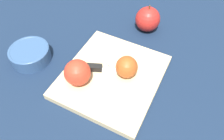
{
  "coord_description": "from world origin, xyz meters",
  "views": [
    {
      "loc": [
        -0.34,
        -0.21,
        0.53
      ],
      "look_at": [
        0.0,
        0.0,
        0.04
      ],
      "focal_mm": 35.0,
      "sensor_mm": 36.0,
      "label": 1
    }
  ],
  "objects_px": {
    "apple_whole": "(148,19)",
    "apple_half_left": "(77,73)",
    "apple_half_right": "(127,67)",
    "knife": "(96,68)",
    "bowl": "(30,54)"
  },
  "relations": [
    {
      "from": "apple_half_right",
      "to": "apple_whole",
      "type": "distance_m",
      "value": 0.25
    },
    {
      "from": "knife",
      "to": "apple_whole",
      "type": "distance_m",
      "value": 0.28
    },
    {
      "from": "apple_half_left",
      "to": "knife",
      "type": "xyz_separation_m",
      "value": [
        0.06,
        -0.02,
        -0.03
      ]
    },
    {
      "from": "knife",
      "to": "bowl",
      "type": "xyz_separation_m",
      "value": [
        -0.06,
        0.21,
        -0.0
      ]
    },
    {
      "from": "apple_half_left",
      "to": "apple_whole",
      "type": "bearing_deg",
      "value": 147.62
    },
    {
      "from": "apple_whole",
      "to": "apple_half_left",
      "type": "bearing_deg",
      "value": 171.23
    },
    {
      "from": "apple_half_right",
      "to": "apple_whole",
      "type": "height_order",
      "value": "apple_whole"
    },
    {
      "from": "apple_half_left",
      "to": "apple_half_right",
      "type": "bearing_deg",
      "value": 108.94
    },
    {
      "from": "apple_half_right",
      "to": "apple_half_left",
      "type": "bearing_deg",
      "value": -148.29
    },
    {
      "from": "apple_half_left",
      "to": "bowl",
      "type": "xyz_separation_m",
      "value": [
        -0.0,
        0.2,
        -0.03
      ]
    },
    {
      "from": "apple_half_right",
      "to": "bowl",
      "type": "height_order",
      "value": "apple_half_right"
    },
    {
      "from": "knife",
      "to": "bowl",
      "type": "height_order",
      "value": "bowl"
    },
    {
      "from": "apple_half_right",
      "to": "knife",
      "type": "xyz_separation_m",
      "value": [
        -0.03,
        0.08,
        -0.02
      ]
    },
    {
      "from": "bowl",
      "to": "knife",
      "type": "bearing_deg",
      "value": -73.83
    },
    {
      "from": "apple_half_right",
      "to": "apple_whole",
      "type": "bearing_deg",
      "value": 91.25
    }
  ]
}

